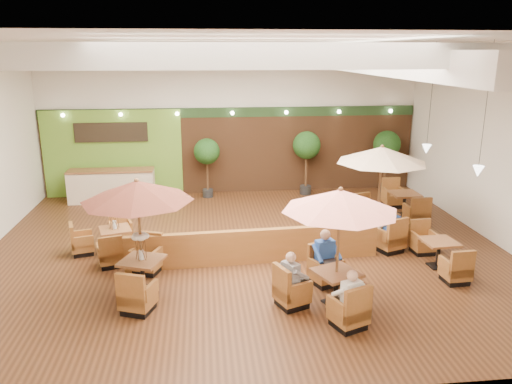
{
  "coord_description": "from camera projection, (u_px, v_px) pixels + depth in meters",
  "views": [
    {
      "loc": [
        -1.14,
        -12.61,
        5.23
      ],
      "look_at": [
        0.3,
        0.5,
        1.5
      ],
      "focal_mm": 35.0,
      "sensor_mm": 36.0,
      "label": 1
    }
  ],
  "objects": [
    {
      "name": "room",
      "position": [
        251.0,
        111.0,
        13.8
      ],
      "size": [
        14.04,
        14.0,
        5.52
      ],
      "color": "#381E0F",
      "rests_on": "ground"
    },
    {
      "name": "service_counter",
      "position": [
        112.0,
        186.0,
        17.86
      ],
      "size": [
        3.0,
        0.75,
        1.18
      ],
      "color": "beige",
      "rests_on": "ground"
    },
    {
      "name": "booth_divider",
      "position": [
        255.0,
        246.0,
        12.68
      ],
      "size": [
        6.48,
        0.52,
        0.9
      ],
      "primitive_type": "cube",
      "rotation": [
        0.0,
        0.0,
        0.05
      ],
      "color": "brown",
      "rests_on": "ground"
    },
    {
      "name": "table_0",
      "position": [
        138.0,
        207.0,
        10.78
      ],
      "size": [
        2.43,
        2.73,
        2.63
      ],
      "rotation": [
        0.0,
        0.0,
        -0.36
      ],
      "color": "brown",
      "rests_on": "ground"
    },
    {
      "name": "table_1",
      "position": [
        336.0,
        221.0,
        10.21
      ],
      "size": [
        2.56,
        2.71,
        2.6
      ],
      "rotation": [
        0.0,
        0.0,
        0.39
      ],
      "color": "brown",
      "rests_on": "ground"
    },
    {
      "name": "table_2",
      "position": [
        378.0,
        172.0,
        13.95
      ],
      "size": [
        2.7,
        2.86,
        2.75
      ],
      "rotation": [
        0.0,
        0.0,
        0.36
      ],
      "color": "brown",
      "rests_on": "ground"
    },
    {
      "name": "table_3",
      "position": [
        107.0,
        238.0,
        13.29
      ],
      "size": [
        1.71,
        2.45,
        1.47
      ],
      "rotation": [
        0.0,
        0.0,
        0.28
      ],
      "color": "brown",
      "rests_on": "ground"
    },
    {
      "name": "table_4",
      "position": [
        438.0,
        254.0,
        12.47
      ],
      "size": [
        0.83,
        2.38,
        0.88
      ],
      "rotation": [
        0.0,
        0.0,
        0.06
      ],
      "color": "brown",
      "rests_on": "ground"
    },
    {
      "name": "table_5",
      "position": [
        404.0,
        205.0,
        16.36
      ],
      "size": [
        0.89,
        2.62,
        0.98
      ],
      "rotation": [
        0.0,
        0.0,
        0.02
      ],
      "color": "brown",
      "rests_on": "ground"
    },
    {
      "name": "topiary_0",
      "position": [
        207.0,
        154.0,
        18.12
      ],
      "size": [
        0.94,
        0.94,
        2.19
      ],
      "color": "black",
      "rests_on": "ground"
    },
    {
      "name": "topiary_1",
      "position": [
        307.0,
        148.0,
        18.47
      ],
      "size": [
        1.03,
        1.03,
        2.39
      ],
      "color": "black",
      "rests_on": "ground"
    },
    {
      "name": "topiary_2",
      "position": [
        387.0,
        147.0,
        18.8
      ],
      "size": [
        1.02,
        1.02,
        2.36
      ],
      "color": "black",
      "rests_on": "ground"
    },
    {
      "name": "diner_0",
      "position": [
        350.0,
        292.0,
        9.61
      ],
      "size": [
        0.43,
        0.4,
        0.77
      ],
      "rotation": [
        0.0,
        0.0,
        0.37
      ],
      "color": "silver",
      "rests_on": "ground"
    },
    {
      "name": "diner_1",
      "position": [
        326.0,
        253.0,
        11.42
      ],
      "size": [
        0.46,
        0.41,
        0.86
      ],
      "rotation": [
        0.0,
        0.0,
        3.39
      ],
      "color": "#2852AE",
      "rests_on": "ground"
    },
    {
      "name": "diner_2",
      "position": [
        292.0,
        273.0,
        10.42
      ],
      "size": [
        0.43,
        0.45,
        0.78
      ],
      "rotation": [
        0.0,
        0.0,
        5.27
      ],
      "color": "gray",
      "rests_on": "ground"
    },
    {
      "name": "diner_3",
      "position": [
        391.0,
        225.0,
        13.32
      ],
      "size": [
        0.42,
        0.37,
        0.8
      ],
      "rotation": [
        0.0,
        0.0,
        0.22
      ],
      "color": "#2852AE",
      "rests_on": "ground"
    },
    {
      "name": "diner_4",
      "position": [
        390.0,
        226.0,
        13.33
      ],
      "size": [
        0.41,
        0.37,
        0.74
      ],
      "rotation": [
        0.0,
        0.0,
        0.32
      ],
      "color": "silver",
      "rests_on": "ground"
    }
  ]
}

